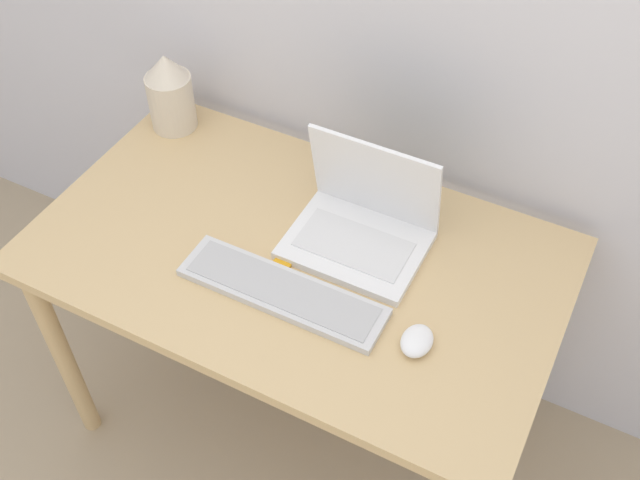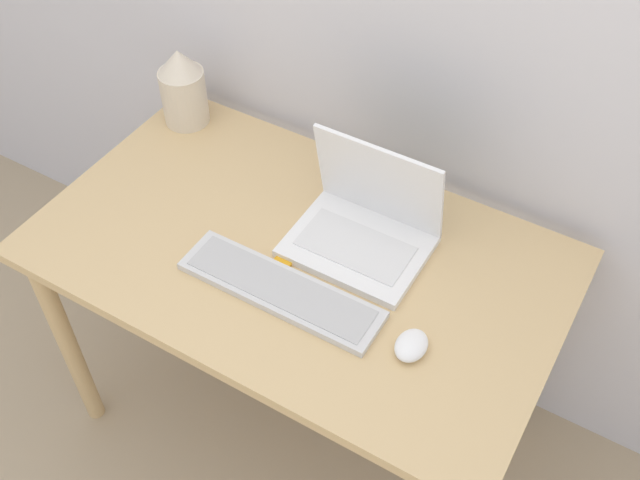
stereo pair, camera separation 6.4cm
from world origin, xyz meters
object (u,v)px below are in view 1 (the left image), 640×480
Objects in this scene: mouse at (417,341)px; vase at (170,92)px; laptop at (362,222)px; keyboard at (282,291)px; mp3_player at (283,263)px.

mouse is 0.39× the size of vase.
laptop reaches higher than keyboard.
keyboard is (-0.08, -0.23, -0.05)m from laptop.
keyboard is 0.68m from vase.
mouse is 0.95m from vase.
keyboard reaches higher than mp3_player.
mouse reaches higher than keyboard.
mp3_player is at bearing 118.56° from keyboard.
mp3_player is at bearing -128.50° from laptop.
laptop reaches higher than vase.
keyboard is 0.31m from mouse.
laptop reaches higher than mp3_player.
mp3_player is (-0.12, -0.16, -0.05)m from laptop.
vase is at bearing 156.45° from mouse.
vase is (-0.63, 0.15, 0.05)m from laptop.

